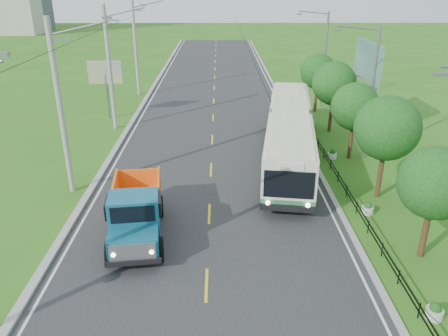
{
  "coord_description": "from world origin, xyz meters",
  "views": [
    {
      "loc": [
        0.56,
        -14.74,
        11.7
      ],
      "look_at": [
        0.82,
        7.91,
        1.9
      ],
      "focal_mm": 35.0,
      "sensor_mm": 36.0,
      "label": 1
    }
  ],
  "objects_px": {
    "planter_far": "(310,121)",
    "tree_third": "(387,131)",
    "streetlight_mid": "(369,90)",
    "bus": "(289,131)",
    "planter_front": "(435,312)",
    "streetlight_far": "(323,56)",
    "tree_back": "(318,73)",
    "pole_far": "(136,47)",
    "tree_fifth": "(334,85)",
    "tree_fourth": "(355,109)",
    "dump_truck": "(136,209)",
    "pole_near": "(61,109)",
    "tree_second": "(434,186)",
    "billboard_left": "(105,76)",
    "billboard_right": "(367,67)",
    "pole_mid": "(110,68)",
    "planter_mid": "(332,154)",
    "planter_near": "(368,209)"
  },
  "relations": [
    {
      "from": "streetlight_mid",
      "to": "tree_fourth",
      "type": "bearing_deg",
      "value": 169.85
    },
    {
      "from": "pole_near",
      "to": "bus",
      "type": "bearing_deg",
      "value": 19.85
    },
    {
      "from": "planter_front",
      "to": "planter_near",
      "type": "xyz_separation_m",
      "value": [
        0.0,
        8.0,
        0.0
      ]
    },
    {
      "from": "tree_third",
      "to": "pole_mid",
      "type": "bearing_deg",
      "value": 144.64
    },
    {
      "from": "pole_near",
      "to": "streetlight_mid",
      "type": "distance_m",
      "value": 19.56
    },
    {
      "from": "tree_second",
      "to": "dump_truck",
      "type": "bearing_deg",
      "value": 172.69
    },
    {
      "from": "tree_second",
      "to": "billboard_left",
      "type": "bearing_deg",
      "value": 131.52
    },
    {
      "from": "tree_second",
      "to": "planter_mid",
      "type": "distance_m",
      "value": 12.36
    },
    {
      "from": "pole_mid",
      "to": "tree_third",
      "type": "xyz_separation_m",
      "value": [
        18.12,
        -12.86,
        -1.11
      ]
    },
    {
      "from": "planter_near",
      "to": "planter_mid",
      "type": "xyz_separation_m",
      "value": [
        0.0,
        8.0,
        0.0
      ]
    },
    {
      "from": "tree_fourth",
      "to": "dump_truck",
      "type": "distance_m",
      "value": 16.98
    },
    {
      "from": "planter_far",
      "to": "tree_third",
      "type": "bearing_deg",
      "value": -84.82
    },
    {
      "from": "streetlight_far",
      "to": "streetlight_mid",
      "type": "bearing_deg",
      "value": -90.0
    },
    {
      "from": "pole_near",
      "to": "tree_third",
      "type": "bearing_deg",
      "value": -2.71
    },
    {
      "from": "bus",
      "to": "planter_far",
      "type": "bearing_deg",
      "value": 76.97
    },
    {
      "from": "streetlight_far",
      "to": "planter_mid",
      "type": "bearing_deg",
      "value": -98.3
    },
    {
      "from": "pole_near",
      "to": "planter_far",
      "type": "height_order",
      "value": "pole_near"
    },
    {
      "from": "tree_back",
      "to": "dump_truck",
      "type": "distance_m",
      "value": 26.07
    },
    {
      "from": "pole_far",
      "to": "billboard_right",
      "type": "bearing_deg",
      "value": -32.3
    },
    {
      "from": "streetlight_far",
      "to": "planter_front",
      "type": "bearing_deg",
      "value": -93.89
    },
    {
      "from": "planter_front",
      "to": "billboard_right",
      "type": "distance_m",
      "value": 22.88
    },
    {
      "from": "pole_far",
      "to": "tree_fifth",
      "type": "xyz_separation_m",
      "value": [
        18.12,
        -12.86,
        -1.24
      ]
    },
    {
      "from": "planter_far",
      "to": "dump_truck",
      "type": "distance_m",
      "value": 21.84
    },
    {
      "from": "tree_back",
      "to": "billboard_left",
      "type": "relative_size",
      "value": 1.06
    },
    {
      "from": "tree_fifth",
      "to": "bus",
      "type": "bearing_deg",
      "value": -125.63
    },
    {
      "from": "pole_far",
      "to": "billboard_right",
      "type": "height_order",
      "value": "pole_far"
    },
    {
      "from": "billboard_right",
      "to": "planter_far",
      "type": "bearing_deg",
      "value": 151.61
    },
    {
      "from": "streetlight_mid",
      "to": "streetlight_far",
      "type": "distance_m",
      "value": 14.0
    },
    {
      "from": "tree_third",
      "to": "tree_fifth",
      "type": "bearing_deg",
      "value": 90.0
    },
    {
      "from": "planter_far",
      "to": "bus",
      "type": "distance_m",
      "value": 8.85
    },
    {
      "from": "streetlight_mid",
      "to": "bus",
      "type": "xyz_separation_m",
      "value": [
        -5.23,
        -0.06,
        -2.84
      ]
    },
    {
      "from": "tree_third",
      "to": "tree_back",
      "type": "relative_size",
      "value": 1.09
    },
    {
      "from": "planter_front",
      "to": "planter_mid",
      "type": "relative_size",
      "value": 1.0
    },
    {
      "from": "pole_near",
      "to": "dump_truck",
      "type": "distance_m",
      "value": 7.88
    },
    {
      "from": "pole_near",
      "to": "billboard_right",
      "type": "bearing_deg",
      "value": 28.14
    },
    {
      "from": "streetlight_mid",
      "to": "billboard_left",
      "type": "bearing_deg",
      "value": 153.6
    },
    {
      "from": "tree_back",
      "to": "planter_front",
      "type": "relative_size",
      "value": 8.21
    },
    {
      "from": "planter_front",
      "to": "streetlight_far",
      "type": "bearing_deg",
      "value": 86.11
    },
    {
      "from": "pole_near",
      "to": "billboard_left",
      "type": "xyz_separation_m",
      "value": [
        -1.24,
        15.0,
        -1.23
      ]
    },
    {
      "from": "tree_back",
      "to": "planter_mid",
      "type": "relative_size",
      "value": 8.21
    },
    {
      "from": "billboard_right",
      "to": "dump_truck",
      "type": "height_order",
      "value": "billboard_right"
    },
    {
      "from": "planter_far",
      "to": "pole_far",
      "type": "bearing_deg",
      "value": 146.88
    },
    {
      "from": "tree_fourth",
      "to": "billboard_left",
      "type": "relative_size",
      "value": 1.04
    },
    {
      "from": "tree_third",
      "to": "streetlight_far",
      "type": "distance_m",
      "value": 19.9
    },
    {
      "from": "streetlight_mid",
      "to": "planter_far",
      "type": "bearing_deg",
      "value": 104.32
    },
    {
      "from": "tree_back",
      "to": "streetlight_far",
      "type": "bearing_deg",
      "value": 67.08
    },
    {
      "from": "tree_back",
      "to": "planter_far",
      "type": "relative_size",
      "value": 8.21
    },
    {
      "from": "streetlight_mid",
      "to": "billboard_right",
      "type": "xyz_separation_m",
      "value": [
        1.66,
        6.0,
        0.44
      ]
    },
    {
      "from": "tree_fourth",
      "to": "dump_truck",
      "type": "height_order",
      "value": "tree_fourth"
    },
    {
      "from": "tree_back",
      "to": "billboard_left",
      "type": "xyz_separation_m",
      "value": [
        -19.36,
        -2.14,
        0.21
      ]
    }
  ]
}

